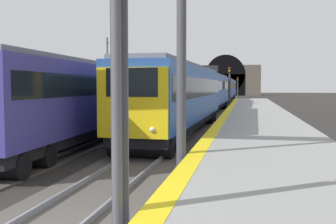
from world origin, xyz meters
TOP-DOWN VIEW (x-y plane):
  - platform_right_edge_strip at (0.00, -2.47)m, footprint 112.00×0.50m
  - train_main_approaching at (45.57, 0.00)m, footprint 76.30×3.33m
  - train_adjacent_platform at (32.25, 4.22)m, footprint 57.60×3.29m
  - railway_signal_near at (-0.40, -1.92)m, footprint 0.39×0.38m
  - railway_signal_mid at (41.34, -1.92)m, footprint 0.39×0.38m
  - railway_signal_far at (89.45, -1.92)m, footprint 0.39×0.38m
  - overhead_signal_gantry at (5.10, 2.11)m, footprint 0.70×8.55m
  - tunnel_portal at (111.66, 2.11)m, footprint 2.37×20.26m
  - catenary_mast_near at (38.38, 11.61)m, footprint 0.22×2.17m
  - catenary_mast_far at (36.81, 11.62)m, footprint 0.22×1.83m

SIDE VIEW (x-z plane):
  - platform_right_edge_strip at x=0.00m, z-range 0.93..0.94m
  - train_adjacent_platform at x=32.25m, z-range -0.16..4.81m
  - train_main_approaching at x=45.57m, z-range -0.15..4.86m
  - railway_signal_far at x=89.45m, z-range 0.53..5.43m
  - railway_signal_mid at x=41.34m, z-range 0.44..5.57m
  - railway_signal_near at x=-0.40m, z-range 0.45..5.82m
  - catenary_mast_near at x=38.38m, z-range 0.11..8.32m
  - catenary_mast_far at x=36.81m, z-range 0.09..8.44m
  - tunnel_portal at x=111.66m, z-range -1.47..10.40m
  - overhead_signal_gantry at x=5.10m, z-range 1.75..8.55m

